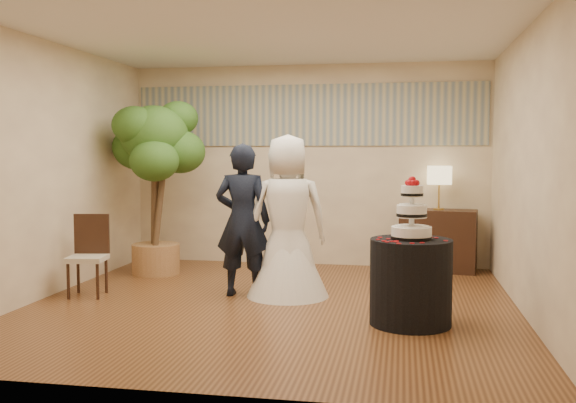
% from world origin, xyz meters
% --- Properties ---
extents(floor, '(5.00, 5.00, 0.00)m').
position_xyz_m(floor, '(0.00, 0.00, 0.00)').
color(floor, brown).
rests_on(floor, ground).
extents(ceiling, '(5.00, 5.00, 0.00)m').
position_xyz_m(ceiling, '(0.00, 0.00, 2.80)').
color(ceiling, white).
rests_on(ceiling, wall_back).
extents(wall_back, '(5.00, 0.06, 2.80)m').
position_xyz_m(wall_back, '(0.00, 2.50, 1.40)').
color(wall_back, beige).
rests_on(wall_back, ground).
extents(wall_front, '(5.00, 0.06, 2.80)m').
position_xyz_m(wall_front, '(0.00, -2.50, 1.40)').
color(wall_front, beige).
rests_on(wall_front, ground).
extents(wall_left, '(0.06, 5.00, 2.80)m').
position_xyz_m(wall_left, '(-2.50, 0.00, 1.40)').
color(wall_left, beige).
rests_on(wall_left, ground).
extents(wall_right, '(0.06, 5.00, 2.80)m').
position_xyz_m(wall_right, '(2.50, 0.00, 1.40)').
color(wall_right, beige).
rests_on(wall_right, ground).
extents(mural_border, '(4.90, 0.02, 0.85)m').
position_xyz_m(mural_border, '(0.00, 2.48, 2.10)').
color(mural_border, '#989C8E').
rests_on(mural_border, wall_back).
extents(groom, '(0.61, 0.40, 1.68)m').
position_xyz_m(groom, '(-0.40, 0.36, 0.84)').
color(groom, black).
rests_on(groom, floor).
extents(bride, '(1.13, 1.13, 1.78)m').
position_xyz_m(bride, '(0.09, 0.43, 0.89)').
color(bride, white).
rests_on(bride, floor).
extents(cake_table, '(0.93, 0.93, 0.79)m').
position_xyz_m(cake_table, '(1.41, -0.51, 0.40)').
color(cake_table, black).
rests_on(cake_table, floor).
extents(wedding_cake, '(0.37, 0.37, 0.58)m').
position_xyz_m(wedding_cake, '(1.41, -0.51, 1.08)').
color(wedding_cake, white).
rests_on(wedding_cake, cake_table).
extents(console, '(1.04, 0.59, 0.82)m').
position_xyz_m(console, '(1.80, 2.27, 0.41)').
color(console, black).
rests_on(console, floor).
extents(table_lamp, '(0.31, 0.31, 0.58)m').
position_xyz_m(table_lamp, '(1.80, 2.27, 1.11)').
color(table_lamp, beige).
rests_on(table_lamp, console).
extents(ficus_tree, '(1.18, 1.18, 2.30)m').
position_xyz_m(ficus_tree, '(-1.83, 1.40, 1.15)').
color(ficus_tree, '#325C1D').
rests_on(ficus_tree, floor).
extents(side_chair, '(0.48, 0.49, 0.89)m').
position_xyz_m(side_chair, '(-2.08, 0.04, 0.45)').
color(side_chair, black).
rests_on(side_chair, floor).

